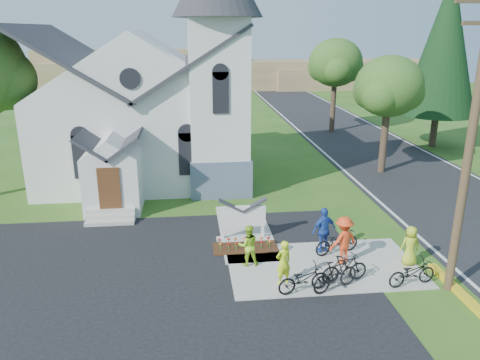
{
  "coord_description": "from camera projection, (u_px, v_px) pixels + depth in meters",
  "views": [
    {
      "loc": [
        -3.32,
        -14.65,
        8.43
      ],
      "look_at": [
        -1.11,
        5.0,
        2.05
      ],
      "focal_mm": 35.0,
      "sensor_mm": 36.0,
      "label": 1
    }
  ],
  "objects": [
    {
      "name": "bike_1",
      "position": [
        345.0,
        268.0,
        16.14
      ],
      "size": [
        1.78,
        0.77,
        1.04
      ],
      "primitive_type": "imported",
      "rotation": [
        0.0,
        0.0,
        1.74
      ],
      "color": "black",
      "rests_on": "sidewalk"
    },
    {
      "name": "cyclist_4",
      "position": [
        410.0,
        246.0,
        17.28
      ],
      "size": [
        0.76,
        0.51,
        1.52
      ],
      "primitive_type": "imported",
      "rotation": [
        0.0,
        0.0,
        3.18
      ],
      "color": "#AAC124",
      "rests_on": "sidewalk"
    },
    {
      "name": "sidewalk",
      "position": [
        323.0,
        266.0,
        17.42
      ],
      "size": [
        7.0,
        4.0,
        0.05
      ],
      "primitive_type": "cube",
      "color": "#A5A195",
      "rests_on": "ground"
    },
    {
      "name": "church_sign",
      "position": [
        243.0,
        217.0,
        19.38
      ],
      "size": [
        2.2,
        0.4,
        1.7
      ],
      "color": "#A5A195",
      "rests_on": "ground"
    },
    {
      "name": "ground",
      "position": [
        286.0,
        276.0,
        16.8
      ],
      "size": [
        120.0,
        120.0,
        0.0
      ],
      "primitive_type": "plane",
      "color": "#2E5719",
      "rests_on": "ground"
    },
    {
      "name": "parking_lot",
      "position": [
        73.0,
        321.0,
        14.16
      ],
      "size": [
        20.0,
        16.0,
        0.02
      ],
      "primitive_type": "cube",
      "color": "black",
      "rests_on": "ground"
    },
    {
      "name": "cyclist_2",
      "position": [
        324.0,
        230.0,
        18.23
      ],
      "size": [
        1.17,
        0.79,
        1.85
      ],
      "primitive_type": "imported",
      "rotation": [
        0.0,
        0.0,
        3.49
      ],
      "color": "#2147A9",
      "rests_on": "sidewalk"
    },
    {
      "name": "utility_pole",
      "position": [
        474.0,
        133.0,
        14.29
      ],
      "size": [
        3.45,
        0.28,
        10.0
      ],
      "color": "#402A20",
      "rests_on": "ground"
    },
    {
      "name": "tree_road_mid",
      "position": [
        336.0,
        63.0,
        38.68
      ],
      "size": [
        4.4,
        4.4,
        7.8
      ],
      "color": "#3D2B21",
      "rests_on": "ground"
    },
    {
      "name": "bike_0",
      "position": [
        303.0,
        279.0,
        15.53
      ],
      "size": [
        1.92,
        1.02,
        0.96
      ],
      "primitive_type": "imported",
      "rotation": [
        0.0,
        0.0,
        1.79
      ],
      "color": "black",
      "rests_on": "sidewalk"
    },
    {
      "name": "cyclist_3",
      "position": [
        343.0,
        240.0,
        17.35
      ],
      "size": [
        1.36,
        1.08,
        1.85
      ],
      "primitive_type": "imported",
      "rotation": [
        0.0,
        0.0,
        3.53
      ],
      "color": "#E44119",
      "rests_on": "sidewalk"
    },
    {
      "name": "bike_3",
      "position": [
        336.0,
        275.0,
        15.63
      ],
      "size": [
        1.91,
        1.21,
        1.11
      ],
      "primitive_type": "imported",
      "rotation": [
        0.0,
        0.0,
        1.97
      ],
      "color": "black",
      "rests_on": "sidewalk"
    },
    {
      "name": "tree_road_near",
      "position": [
        389.0,
        87.0,
        27.45
      ],
      "size": [
        4.0,
        4.0,
        7.05
      ],
      "color": "#3D2B21",
      "rests_on": "ground"
    },
    {
      "name": "cyclist_1",
      "position": [
        248.0,
        245.0,
        17.25
      ],
      "size": [
        0.79,
        0.62,
        1.58
      ],
      "primitive_type": "imported",
      "rotation": [
        0.0,
        0.0,
        3.17
      ],
      "color": "#9DD227",
      "rests_on": "sidewalk"
    },
    {
      "name": "conifer",
      "position": [
        445.0,
        45.0,
        33.15
      ],
      "size": [
        5.2,
        5.2,
        12.4
      ],
      "color": "#3D2B21",
      "rests_on": "ground"
    },
    {
      "name": "distant_hills",
      "position": [
        231.0,
        73.0,
        69.76
      ],
      "size": [
        61.0,
        10.0,
        5.6
      ],
      "color": "olive",
      "rests_on": "ground"
    },
    {
      "name": "bike_2",
      "position": [
        337.0,
        242.0,
        18.22
      ],
      "size": [
        2.02,
        1.17,
        1.0
      ],
      "primitive_type": "imported",
      "rotation": [
        0.0,
        0.0,
        1.85
      ],
      "color": "black",
      "rests_on": "sidewalk"
    },
    {
      "name": "bike_4",
      "position": [
        412.0,
        273.0,
        15.94
      ],
      "size": [
        1.88,
        0.95,
        0.94
      ],
      "primitive_type": "imported",
      "rotation": [
        0.0,
        0.0,
        1.76
      ],
      "color": "black",
      "rests_on": "sidewalk"
    },
    {
      "name": "church",
      "position": [
        149.0,
        89.0,
        26.41
      ],
      "size": [
        12.35,
        12.0,
        13.0
      ],
      "color": "silver",
      "rests_on": "ground"
    },
    {
      "name": "flower_bed",
      "position": [
        245.0,
        248.0,
        18.83
      ],
      "size": [
        2.6,
        1.1,
        0.07
      ],
      "primitive_type": "cube",
      "color": "#34180E",
      "rests_on": "ground"
    },
    {
      "name": "road",
      "position": [
        384.0,
        158.0,
        32.04
      ],
      "size": [
        8.0,
        90.0,
        0.02
      ],
      "primitive_type": "cube",
      "color": "black",
      "rests_on": "ground"
    },
    {
      "name": "cyclist_0",
      "position": [
        283.0,
        262.0,
        15.96
      ],
      "size": [
        0.68,
        0.57,
        1.6
      ],
      "primitive_type": "imported",
      "rotation": [
        0.0,
        0.0,
        3.52
      ],
      "color": "#C4E01A",
      "rests_on": "sidewalk"
    }
  ]
}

